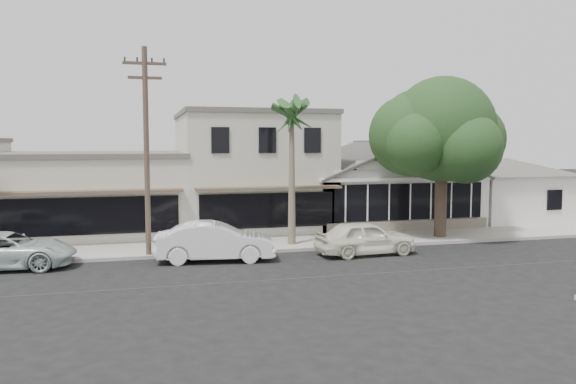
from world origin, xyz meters
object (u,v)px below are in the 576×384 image
object	(u,v)px
utility_pole	(146,147)
car_2	(7,250)
car_0	(366,238)
car_1	(215,242)
shade_tree	(439,133)

from	to	relation	value
utility_pole	car_2	xyz separation A→B (m)	(-5.46, -0.70, -4.07)
car_0	car_1	distance (m)	6.65
car_2	car_0	bearing A→B (deg)	-89.84
car_0	car_1	bearing A→B (deg)	83.13
utility_pole	car_1	bearing A→B (deg)	-26.21
car_0	car_1	size ratio (longest dim) A/B	0.90
car_1	utility_pole	bearing A→B (deg)	70.74
car_1	car_2	distance (m)	8.20
car_0	car_2	distance (m)	14.85
car_1	shade_tree	distance (m)	13.01
car_1	car_2	size ratio (longest dim) A/B	0.96
car_1	car_2	bearing A→B (deg)	92.48
utility_pole	car_0	xyz separation A→B (m)	(9.35, -1.72, -4.03)
utility_pole	car_0	bearing A→B (deg)	-10.39
car_1	shade_tree	bearing A→B (deg)	-70.48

